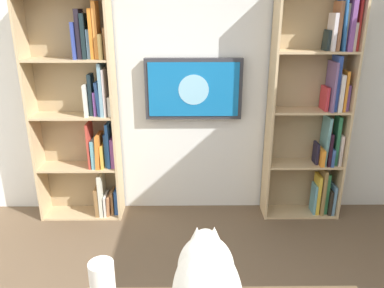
{
  "coord_description": "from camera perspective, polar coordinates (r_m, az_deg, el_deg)",
  "views": [
    {
      "loc": [
        0.03,
        1.4,
        2.01
      ],
      "look_at": [
        0.0,
        -1.14,
        1.09
      ],
      "focal_mm": 35.04,
      "sensor_mm": 36.0,
      "label": 1
    }
  ],
  "objects": [
    {
      "name": "wall_mounted_tv",
      "position": [
        3.62,
        0.24,
        8.35
      ],
      "size": [
        0.93,
        0.07,
        0.59
      ],
      "color": "#333338"
    },
    {
      "name": "bookshelf_right",
      "position": [
        3.73,
        -15.97,
        4.14
      ],
      "size": [
        0.8,
        0.28,
        2.11
      ],
      "color": "tan",
      "rests_on": "ground"
    },
    {
      "name": "wall_back",
      "position": [
        3.69,
        -0.12,
        9.54
      ],
      "size": [
        4.52,
        0.06,
        2.7
      ],
      "primitive_type": "cube",
      "color": "silver",
      "rests_on": "ground"
    },
    {
      "name": "paper_towel_roll",
      "position": [
        1.79,
        -13.4,
        -20.48
      ],
      "size": [
        0.11,
        0.11,
        0.25
      ],
      "primitive_type": "cylinder",
      "color": "white",
      "rests_on": "desk"
    },
    {
      "name": "bookshelf_left",
      "position": [
        3.79,
        18.75,
        4.95
      ],
      "size": [
        0.75,
        0.28,
        2.21
      ],
      "color": "tan",
      "rests_on": "ground"
    },
    {
      "name": "cat",
      "position": [
        1.64,
        2.24,
        -21.03
      ],
      "size": [
        0.29,
        0.69,
        0.39
      ],
      "color": "silver",
      "rests_on": "desk"
    }
  ]
}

